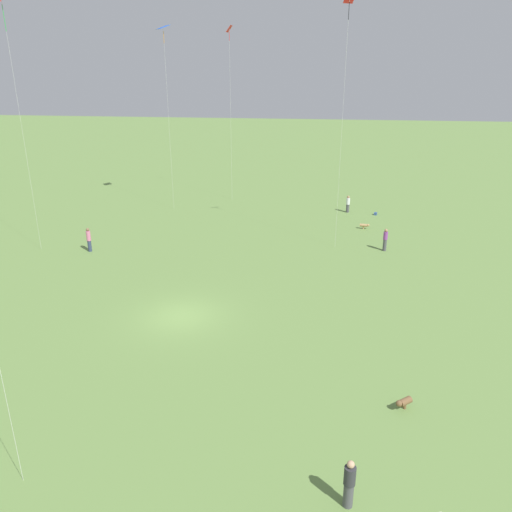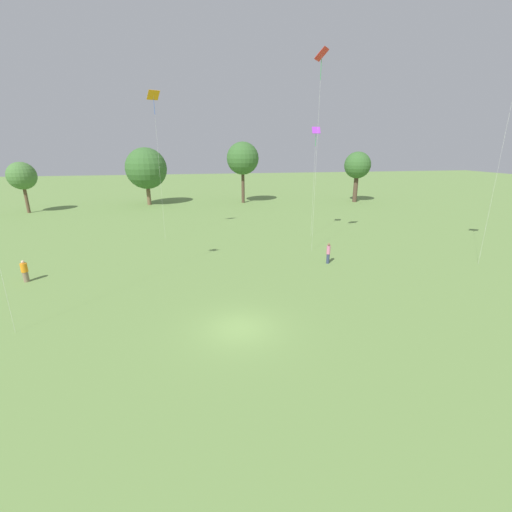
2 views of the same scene
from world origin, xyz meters
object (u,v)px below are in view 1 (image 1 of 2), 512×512
Objects in this scene: person_5 at (385,240)px; kite_6 at (164,35)px; kite_1 at (3,8)px; dog_1 at (364,225)px; kite_3 at (348,21)px; person_3 at (89,240)px; kite_5 at (229,42)px; person_0 at (348,204)px; person_4 at (349,484)px; dog_0 at (404,402)px; picnic_bag_2 at (375,214)px.

person_5 is 26.48m from kite_6.
dog_1 is (8.83, -24.94, -16.40)m from kite_1.
kite_3 is 21.34× the size of dog_1.
kite_5 is (17.66, -7.63, 14.49)m from person_3.
kite_5 is 20.41× the size of dog_1.
kite_3 is at bearing 131.00° from person_5.
person_0 is 1.98× the size of dog_1.
person_4 reaches higher than person_5.
dog_0 is at bearing -153.01° from person_3.
person_4 is 34.78m from kite_1.
person_4 is at bearing 106.22° from kite_3.
person_3 reaches higher than person_0.
kite_5 is at bearing -49.20° from person_3.
kite_3 reaches higher than picnic_bag_2.
kite_1 is 1.00× the size of kite_3.
person_4 is 5.71m from dog_0.
person_0 is 35.17m from person_4.
person_5 is 5.58m from dog_1.
kite_1 is 33.87m from picnic_bag_2.
dog_1 is (-5.25, -1.30, -0.50)m from person_0.
person_5 reaches higher than dog_1.
dog_1 is 4.85m from picnic_bag_2.
kite_5 is (14.33, 14.54, 14.55)m from person_5.
person_0 is 30.02m from dog_0.
person_3 is at bearing 121.04° from picnic_bag_2.
kite_5 reaches higher than picnic_bag_2.
person_0 is at bearing 60.47° from person_5.
person_4 is 2.49× the size of dog_0.
person_5 is 0.10× the size of kite_5.
kite_3 is at bearing -32.46° from dog_0.
kite_3 is 47.02× the size of picnic_bag_2.
person_3 reaches higher than person_4.
person_4 is at bearing -140.62° from person_5.
person_5 is 0.10× the size of kite_1.
picnic_bag_2 is at bearing -84.81° from person_3.
person_4 is 40.70m from kite_6.
person_0 is 2.31× the size of dog_0.
dog_1 is 2.20× the size of picnic_bag_2.
picnic_bag_2 is (34.57, -3.58, -0.77)m from person_4.
person_4 is 42.91m from kite_5.
dog_0 is at bearing 59.32° from person_0.
person_5 is 30.74m from kite_1.
person_3 is 1.06× the size of person_5.
kite_1 reaches higher than kite_5.
kite_6 is (34.26, 16.14, 14.92)m from person_4.
person_5 is 10.12m from picnic_bag_2.
kite_6 is (13.10, -2.58, 14.86)m from person_3.
kite_3 is 24.89× the size of dog_0.
kite_3 is (-10.26, 1.24, 15.17)m from person_0.
person_3 is 22.75m from dog_1.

